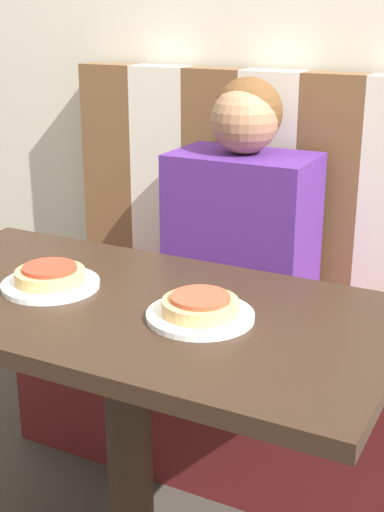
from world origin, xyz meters
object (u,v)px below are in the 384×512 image
at_px(plate_left, 51,284).
at_px(plate_right, 200,316).
at_px(pizza_right, 200,305).
at_px(person, 243,215).
at_px(pizza_left, 50,275).

height_order(plate_left, plate_right, same).
bearing_deg(plate_left, pizza_right, 0.00).
xyz_separation_m(person, plate_left, (-0.18, -0.61, -0.02)).
bearing_deg(pizza_right, person, 106.13).
bearing_deg(pizza_left, person, 73.87).
bearing_deg(person, pizza_left, -106.13).
height_order(person, pizza_right, person).
bearing_deg(plate_right, pizza_right, 0.00).
distance_m(plate_left, pizza_left, 0.02).
bearing_deg(plate_left, pizza_left, 0.00).
bearing_deg(plate_right, plate_left, 180.00).
height_order(person, pizza_left, person).
height_order(person, plate_right, person).
height_order(plate_right, pizza_right, pizza_right).
height_order(person, plate_left, person).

